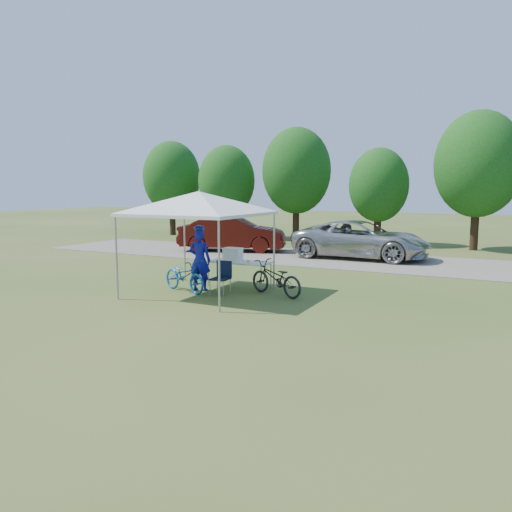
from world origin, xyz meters
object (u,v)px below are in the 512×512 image
(folding_table, at_px, (239,263))
(bike_dark, at_px, (275,278))
(cooler, at_px, (233,254))
(cyclist, at_px, (200,260))
(bike_blue, at_px, (184,276))
(sedan, at_px, (232,234))
(folding_chair, at_px, (222,275))
(minivan, at_px, (361,239))

(folding_table, distance_m, bike_dark, 1.56)
(cooler, distance_m, cyclist, 1.08)
(folding_table, bearing_deg, cooler, -180.00)
(bike_blue, bearing_deg, sedan, 40.58)
(folding_chair, distance_m, bike_blue, 1.08)
(folding_table, relative_size, minivan, 0.33)
(bike_dark, bearing_deg, bike_blue, -54.74)
(sedan, bearing_deg, cooler, -169.46)
(folding_chair, xyz_separation_m, sedan, (-4.25, 8.19, 0.28))
(cyclist, bearing_deg, minivan, -115.72)
(cyclist, height_order, sedan, cyclist)
(cooler, bearing_deg, sedan, 119.25)
(folding_chair, relative_size, sedan, 0.19)
(minivan, bearing_deg, bike_blue, 164.07)
(minivan, height_order, sedan, sedan)
(minivan, xyz_separation_m, sedan, (-5.79, -0.23, 0.03))
(folding_chair, bearing_deg, sedan, 115.32)
(folding_table, height_order, folding_chair, folding_chair)
(cooler, distance_m, bike_blue, 1.58)
(folding_chair, relative_size, cooler, 1.69)
(folding_table, xyz_separation_m, minivan, (1.58, 7.37, 0.08))
(folding_table, height_order, cyclist, cyclist)
(folding_chair, height_order, cooler, cooler)
(bike_dark, bearing_deg, folding_chair, -52.56)
(folding_table, bearing_deg, bike_blue, -128.48)
(folding_chair, distance_m, cooler, 1.15)
(folding_table, height_order, bike_dark, bike_dark)
(cyclist, xyz_separation_m, bike_blue, (-0.29, -0.33, -0.40))
(folding_table, distance_m, sedan, 8.29)
(bike_blue, bearing_deg, bike_dark, -55.06)
(cyclist, height_order, bike_dark, cyclist)
(folding_chair, distance_m, minivan, 8.56)
(cyclist, distance_m, bike_blue, 0.60)
(cyclist, relative_size, sedan, 0.36)
(cooler, relative_size, minivan, 0.10)
(folding_chair, xyz_separation_m, minivan, (1.54, 8.42, 0.26))
(folding_table, xyz_separation_m, sedan, (-4.21, 7.14, 0.11))
(cooler, bearing_deg, bike_blue, -122.15)
(folding_table, bearing_deg, cyclist, -127.70)
(bike_blue, bearing_deg, cyclist, -20.81)
(cooler, xyz_separation_m, bike_dark, (1.63, -0.62, -0.47))
(minivan, bearing_deg, folding_table, 168.67)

